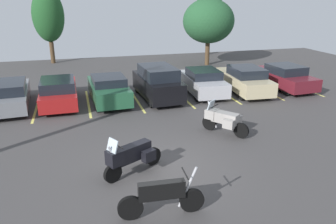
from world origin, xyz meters
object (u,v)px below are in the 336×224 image
(motorcycle_touring, at_px, (131,155))
(car_black, at_px, (158,83))
(car_silver, at_px, (203,82))
(car_red, at_px, (59,92))
(car_champagne, at_px, (244,80))
(motorcycle_third, at_px, (162,196))
(car_grey, at_px, (9,95))
(car_green, at_px, (109,89))
(motorcycle_second, at_px, (223,119))
(car_maroon, at_px, (283,77))

(motorcycle_touring, distance_m, car_black, 8.39)
(motorcycle_touring, bearing_deg, car_silver, 55.63)
(car_red, bearing_deg, car_champagne, -2.54)
(car_red, distance_m, car_champagne, 10.53)
(motorcycle_third, distance_m, car_grey, 11.82)
(car_green, relative_size, car_champagne, 0.90)
(motorcycle_third, height_order, car_black, car_black)
(motorcycle_touring, height_order, car_red, motorcycle_touring)
(motorcycle_second, relative_size, car_red, 0.37)
(car_grey, distance_m, car_green, 4.96)
(car_black, xyz_separation_m, car_silver, (2.79, 0.32, -0.19))
(motorcycle_second, bearing_deg, car_red, 138.08)
(motorcycle_touring, distance_m, motorcycle_second, 4.83)
(car_champagne, bearing_deg, car_black, 179.42)
(motorcycle_second, distance_m, car_silver, 6.05)
(motorcycle_third, bearing_deg, car_black, 76.73)
(motorcycle_touring, distance_m, car_grey, 9.57)
(car_green, height_order, car_champagne, car_champagne)
(car_red, bearing_deg, car_silver, -0.70)
(motorcycle_second, bearing_deg, car_black, 104.29)
(car_green, xyz_separation_m, car_maroon, (10.71, 0.11, -0.02))
(car_black, distance_m, car_champagne, 5.27)
(motorcycle_second, height_order, car_silver, car_silver)
(car_silver, height_order, car_maroon, car_maroon)
(motorcycle_second, bearing_deg, car_grey, 146.71)
(car_champagne, xyz_separation_m, car_maroon, (2.76, 0.22, -0.04))
(car_green, bearing_deg, car_maroon, 0.58)
(motorcycle_touring, xyz_separation_m, car_champagne, (8.09, 7.84, 0.09))
(car_green, height_order, car_maroon, car_maroon)
(motorcycle_touring, relative_size, car_maroon, 0.43)
(car_champagne, bearing_deg, motorcycle_third, -127.03)
(motorcycle_third, xyz_separation_m, car_maroon, (10.45, 10.40, 0.14))
(car_green, distance_m, car_maroon, 10.71)
(car_champagne, bearing_deg, motorcycle_touring, -135.89)
(motorcycle_second, bearing_deg, car_silver, 76.86)
(motorcycle_second, relative_size, car_champagne, 0.36)
(car_green, height_order, car_silver, car_green)
(car_black, xyz_separation_m, car_maroon, (8.03, 0.16, -0.19))
(motorcycle_second, height_order, car_green, car_green)
(motorcycle_touring, height_order, motorcycle_second, motorcycle_touring)
(car_grey, xyz_separation_m, car_black, (7.64, -0.37, 0.19))
(motorcycle_third, bearing_deg, car_champagne, 52.97)
(car_green, distance_m, car_champagne, 7.95)
(motorcycle_touring, distance_m, motorcycle_third, 2.38)
(car_red, distance_m, car_black, 5.27)
(motorcycle_third, distance_m, car_silver, 11.77)
(car_silver, relative_size, car_champagne, 0.91)
(car_red, height_order, car_silver, car_silver)
(motorcycle_second, relative_size, car_green, 0.40)
(motorcycle_touring, height_order, car_silver, car_silver)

